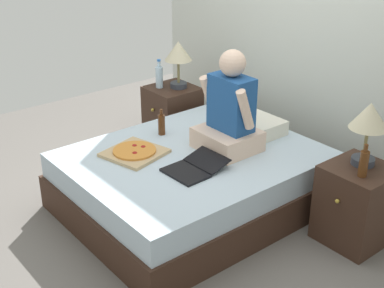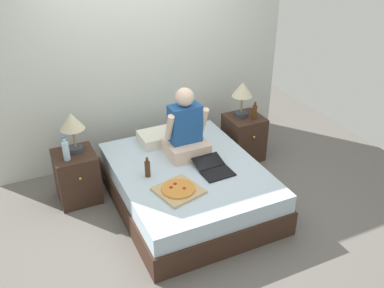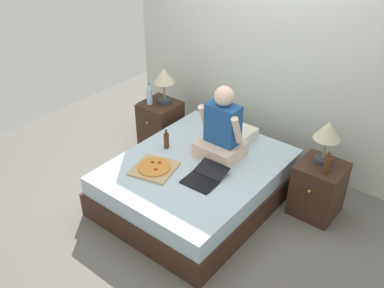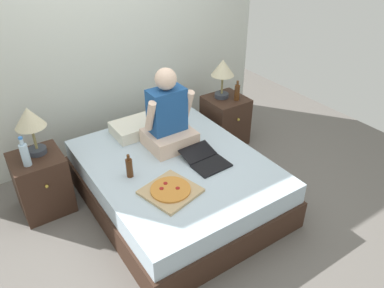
% 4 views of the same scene
% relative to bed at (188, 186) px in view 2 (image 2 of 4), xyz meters
% --- Properties ---
extents(ground_plane, '(5.78, 5.78, 0.00)m').
position_rel_bed_xyz_m(ground_plane, '(0.00, 0.00, -0.23)').
color(ground_plane, '#66605B').
extents(wall_back, '(3.78, 0.12, 2.50)m').
position_rel_bed_xyz_m(wall_back, '(0.00, 1.30, 1.02)').
color(wall_back, silver).
rests_on(wall_back, ground).
extents(bed, '(1.51, 1.87, 0.47)m').
position_rel_bed_xyz_m(bed, '(0.00, 0.00, 0.00)').
color(bed, '#382319').
rests_on(bed, ground).
extents(nightstand_left, '(0.44, 0.47, 0.58)m').
position_rel_bed_xyz_m(nightstand_left, '(-1.07, 0.61, 0.06)').
color(nightstand_left, '#382319').
rests_on(nightstand_left, ground).
extents(lamp_on_left_nightstand, '(0.26, 0.26, 0.45)m').
position_rel_bed_xyz_m(lamp_on_left_nightstand, '(-1.03, 0.66, 0.67)').
color(lamp_on_left_nightstand, '#333842').
rests_on(lamp_on_left_nightstand, nightstand_left).
extents(water_bottle, '(0.07, 0.07, 0.28)m').
position_rel_bed_xyz_m(water_bottle, '(-1.15, 0.52, 0.46)').
color(water_bottle, silver).
rests_on(water_bottle, nightstand_left).
extents(nightstand_right, '(0.44, 0.47, 0.58)m').
position_rel_bed_xyz_m(nightstand_right, '(1.07, 0.61, 0.06)').
color(nightstand_right, '#382319').
rests_on(nightstand_right, ground).
extents(lamp_on_right_nightstand, '(0.26, 0.26, 0.45)m').
position_rel_bed_xyz_m(lamp_on_right_nightstand, '(1.04, 0.66, 0.67)').
color(lamp_on_right_nightstand, '#333842').
rests_on(lamp_on_right_nightstand, nightstand_right).
extents(beer_bottle, '(0.06, 0.06, 0.23)m').
position_rel_bed_xyz_m(beer_bottle, '(1.14, 0.51, 0.44)').
color(beer_bottle, '#512D14').
rests_on(beer_bottle, nightstand_right).
extents(pillow, '(0.52, 0.34, 0.12)m').
position_rel_bed_xyz_m(pillow, '(-0.04, 0.66, 0.30)').
color(pillow, silver).
rests_on(pillow, bed).
extents(person_seated, '(0.47, 0.40, 0.78)m').
position_rel_bed_xyz_m(person_seated, '(0.10, 0.28, 0.52)').
color(person_seated, beige).
rests_on(person_seated, bed).
extents(laptop, '(0.33, 0.43, 0.07)m').
position_rel_bed_xyz_m(laptop, '(0.22, -0.18, 0.26)').
color(laptop, black).
rests_on(laptop, bed).
extents(pizza_box, '(0.49, 0.49, 0.05)m').
position_rel_bed_xyz_m(pizza_box, '(-0.27, -0.36, 0.26)').
color(pizza_box, tan).
rests_on(pizza_box, bed).
extents(beer_bottle_on_bed, '(0.06, 0.06, 0.22)m').
position_rel_bed_xyz_m(beer_bottle_on_bed, '(-0.44, 0.03, 0.33)').
color(beer_bottle_on_bed, '#4C2811').
rests_on(beer_bottle_on_bed, bed).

